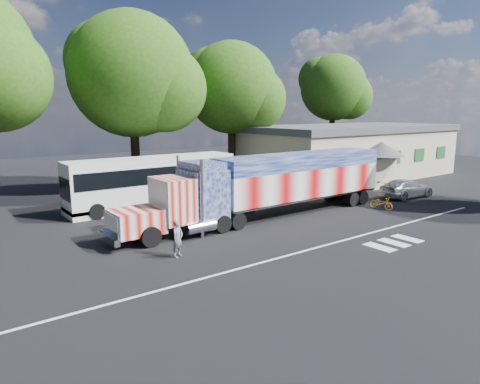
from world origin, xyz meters
TOP-DOWN VIEW (x-y plane):
  - ground at (0.00, 0.00)m, footprint 100.00×100.00m
  - lane_markings at (1.71, -3.77)m, footprint 30.00×2.67m
  - semi_truck at (2.61, 3.02)m, footprint 19.56×3.09m
  - coach_bus at (-2.09, 10.30)m, footprint 11.90×2.77m
  - hall_building at (19.92, 10.86)m, footprint 22.40×12.80m
  - parked_car at (15.00, 1.51)m, footprint 4.99×2.44m
  - woman at (-5.87, -0.09)m, footprint 0.75×0.64m
  - bicycle at (9.90, 0.15)m, footprint 0.72×1.70m
  - tree_ne_a at (8.68, 15.71)m, footprint 8.76×8.34m
  - tree_far_ne at (26.89, 19.56)m, footprint 8.47×8.07m
  - tree_n_mid at (-0.84, 15.73)m, footprint 10.20×9.72m

SIDE VIEW (x-z plane):
  - ground at x=0.00m, z-range 0.00..0.00m
  - lane_markings at x=1.71m, z-range 0.00..0.01m
  - bicycle at x=9.90m, z-range 0.00..0.87m
  - parked_car at x=15.00m, z-range 0.00..1.40m
  - woman at x=-5.87m, z-range 0.00..1.73m
  - coach_bus at x=-2.09m, z-range 0.06..3.52m
  - semi_truck at x=2.61m, z-range 0.06..4.23m
  - hall_building at x=19.92m, z-range 0.02..5.22m
  - tree_ne_a at x=8.68m, z-range 2.19..15.03m
  - tree_n_mid at x=-0.84m, z-range 2.20..16.44m
  - tree_far_ne at x=26.89m, z-range 2.62..16.05m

